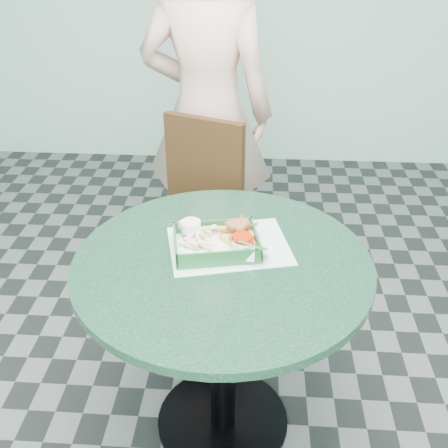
# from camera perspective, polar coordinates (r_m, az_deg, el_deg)

# --- Properties ---
(floor) EXTENTS (4.00, 5.00, 0.02)m
(floor) POSITION_cam_1_polar(r_m,az_deg,el_deg) (2.18, -0.14, -20.65)
(floor) COLOR #303335
(floor) RESTS_ON ground
(cafe_table) EXTENTS (0.94, 0.94, 0.75)m
(cafe_table) POSITION_cam_1_polar(r_m,az_deg,el_deg) (1.76, -0.17, -8.93)
(cafe_table) COLOR black
(cafe_table) RESTS_ON floor
(dining_chair) EXTENTS (0.38, 0.39, 0.93)m
(dining_chair) POSITION_cam_1_polar(r_m,az_deg,el_deg) (2.40, -2.28, 1.72)
(dining_chair) COLOR brown
(dining_chair) RESTS_ON floor
(diner_person) EXTENTS (0.78, 0.56, 2.01)m
(diner_person) POSITION_cam_1_polar(r_m,az_deg,el_deg) (2.51, -1.88, 14.85)
(diner_person) COLOR tan
(diner_person) RESTS_ON floor
(placemat) EXTENTS (0.44, 0.37, 0.00)m
(placemat) POSITION_cam_1_polar(r_m,az_deg,el_deg) (1.72, 0.54, -2.92)
(placemat) COLOR silver
(placemat) RESTS_ON cafe_table
(food_basket) EXTENTS (0.26, 0.19, 0.05)m
(food_basket) POSITION_cam_1_polar(r_m,az_deg,el_deg) (1.69, -0.86, -2.94)
(food_basket) COLOR #1C5928
(food_basket) RESTS_ON placemat
(crab_sandwich) EXTENTS (0.12, 0.12, 0.07)m
(crab_sandwich) POSITION_cam_1_polar(r_m,az_deg,el_deg) (1.70, 1.79, -1.26)
(crab_sandwich) COLOR gold
(crab_sandwich) RESTS_ON food_basket
(fries_pile) EXTENTS (0.13, 0.14, 0.04)m
(fries_pile) POSITION_cam_1_polar(r_m,az_deg,el_deg) (1.71, -2.28, -1.66)
(fries_pile) COLOR beige
(fries_pile) RESTS_ON food_basket
(sauce_ramekin) EXTENTS (0.07, 0.07, 0.04)m
(sauce_ramekin) POSITION_cam_1_polar(r_m,az_deg,el_deg) (1.74, -3.12, -0.50)
(sauce_ramekin) COLOR white
(sauce_ramekin) RESTS_ON food_basket
(garnish_cup) EXTENTS (0.11, 0.11, 0.04)m
(garnish_cup) POSITION_cam_1_polar(r_m,az_deg,el_deg) (1.64, 2.22, -3.05)
(garnish_cup) COLOR silver
(garnish_cup) RESTS_ON food_basket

